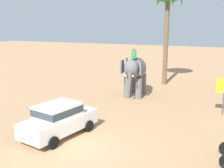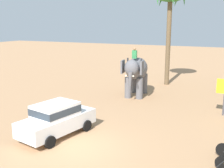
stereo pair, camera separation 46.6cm
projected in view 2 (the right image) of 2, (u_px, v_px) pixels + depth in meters
name	position (u px, v px, depth m)	size (l,w,h in m)	color
ground_plane	(76.00, 148.00, 12.59)	(120.00, 120.00, 0.00)	tan
car_sedan_foreground	(57.00, 118.00, 13.86)	(2.47, 4.35, 1.70)	white
elephant_with_mahout	(136.00, 71.00, 21.19)	(2.01, 3.97, 3.88)	slate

